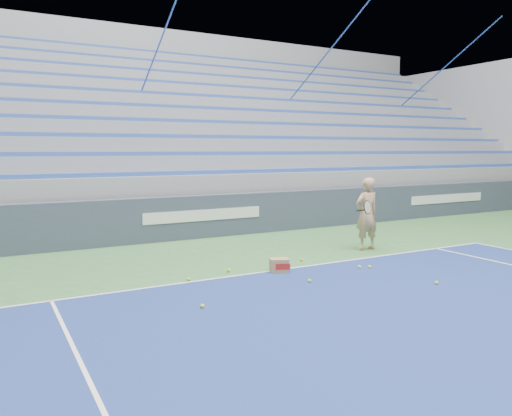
% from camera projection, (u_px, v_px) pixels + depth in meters
% --- Properties ---
extents(sponsor_barrier, '(30.00, 0.32, 1.10)m').
position_uv_depth(sponsor_barrier, '(202.00, 216.00, 12.87)').
color(sponsor_barrier, '#363F53').
rests_on(sponsor_barrier, ground).
extents(bleachers, '(31.00, 9.15, 7.30)m').
position_uv_depth(bleachers, '(139.00, 147.00, 17.63)').
color(bleachers, gray).
rests_on(bleachers, ground).
extents(tennis_player, '(0.91, 0.82, 1.64)m').
position_uv_depth(tennis_player, '(367.00, 214.00, 11.27)').
color(tennis_player, tan).
rests_on(tennis_player, ground).
extents(ball_box, '(0.42, 0.38, 0.26)m').
position_uv_depth(ball_box, '(279.00, 265.00, 9.27)').
color(ball_box, '#9B794B').
rests_on(ball_box, ground).
extents(tennis_ball_0, '(0.07, 0.07, 0.07)m').
position_uv_depth(tennis_ball_0, '(437.00, 283.00, 8.40)').
color(tennis_ball_0, '#B9E72F').
rests_on(tennis_ball_0, ground).
extents(tennis_ball_1, '(0.07, 0.07, 0.07)m').
position_uv_depth(tennis_ball_1, '(370.00, 267.00, 9.54)').
color(tennis_ball_1, '#B9E72F').
rests_on(tennis_ball_1, ground).
extents(tennis_ball_2, '(0.07, 0.07, 0.07)m').
position_uv_depth(tennis_ball_2, '(310.00, 281.00, 8.53)').
color(tennis_ball_2, '#B9E72F').
rests_on(tennis_ball_2, ground).
extents(tennis_ball_3, '(0.07, 0.07, 0.07)m').
position_uv_depth(tennis_ball_3, '(359.00, 267.00, 9.54)').
color(tennis_ball_3, '#B9E72F').
rests_on(tennis_ball_3, ground).
extents(tennis_ball_4, '(0.07, 0.07, 0.07)m').
position_uv_depth(tennis_ball_4, '(301.00, 260.00, 10.17)').
color(tennis_ball_4, '#B9E72F').
rests_on(tennis_ball_4, ground).
extents(tennis_ball_5, '(0.07, 0.07, 0.07)m').
position_uv_depth(tennis_ball_5, '(202.00, 306.00, 7.15)').
color(tennis_ball_5, '#B9E72F').
rests_on(tennis_ball_5, ground).
extents(tennis_ball_6, '(0.07, 0.07, 0.07)m').
position_uv_depth(tennis_ball_6, '(188.00, 279.00, 8.63)').
color(tennis_ball_6, '#B9E72F').
rests_on(tennis_ball_6, ground).
extents(tennis_ball_7, '(0.07, 0.07, 0.07)m').
position_uv_depth(tennis_ball_7, '(229.00, 270.00, 9.28)').
color(tennis_ball_7, '#B9E72F').
rests_on(tennis_ball_7, ground).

